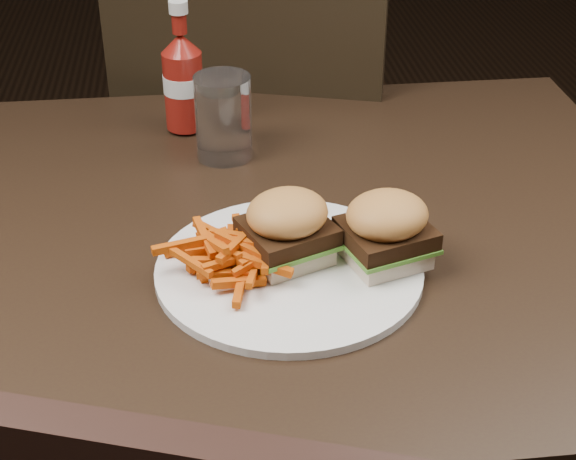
{
  "coord_description": "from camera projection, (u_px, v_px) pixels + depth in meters",
  "views": [
    {
      "loc": [
        0.02,
        -0.9,
        1.3
      ],
      "look_at": [
        0.11,
        -0.1,
        0.8
      ],
      "focal_mm": 55.0,
      "sensor_mm": 36.0,
      "label": 1
    }
  ],
  "objects": [
    {
      "name": "ketchup_bottle",
      "position": [
        184.0,
        90.0,
        1.24
      ],
      "size": [
        0.07,
        0.07,
        0.11
      ],
      "primitive_type": "cylinder",
      "rotation": [
        0.0,
        0.0,
        -0.25
      ],
      "color": "maroon",
      "rests_on": "dining_table"
    },
    {
      "name": "chair_far",
      "position": [
        270.0,
        198.0,
        1.74
      ],
      "size": [
        0.58,
        0.58,
        0.04
      ],
      "primitive_type": "cube",
      "rotation": [
        0.0,
        0.0,
        2.85
      ],
      "color": "black",
      "rests_on": "ground"
    },
    {
      "name": "tumbler",
      "position": [
        223.0,
        119.0,
        1.17
      ],
      "size": [
        0.09,
        0.09,
        0.12
      ],
      "primitive_type": "cylinder",
      "rotation": [
        0.0,
        0.0,
        0.22
      ],
      "color": "white",
      "rests_on": "dining_table"
    },
    {
      "name": "sandwich_half_b",
      "position": [
        385.0,
        252.0,
        0.96
      ],
      "size": [
        0.1,
        0.1,
        0.02
      ],
      "primitive_type": "cube",
      "rotation": [
        0.0,
        0.0,
        0.31
      ],
      "color": "beige",
      "rests_on": "plate"
    },
    {
      "name": "fries_pile",
      "position": [
        224.0,
        250.0,
        0.94
      ],
      "size": [
        0.14,
        0.14,
        0.04
      ],
      "primitive_type": null,
      "rotation": [
        0.0,
        0.0,
        -0.42
      ],
      "color": "#D25600",
      "rests_on": "plate"
    },
    {
      "name": "plate",
      "position": [
        289.0,
        270.0,
        0.96
      ],
      "size": [
        0.29,
        0.29,
        0.01
      ],
      "primitive_type": "cylinder",
      "color": "white",
      "rests_on": "dining_table"
    },
    {
      "name": "dining_table",
      "position": [
        186.0,
        242.0,
        1.05
      ],
      "size": [
        1.2,
        0.8,
        0.04
      ],
      "primitive_type": "cube",
      "color": "black",
      "rests_on": "ground"
    },
    {
      "name": "sandwich_half_a",
      "position": [
        287.0,
        250.0,
        0.96
      ],
      "size": [
        0.1,
        0.1,
        0.02
      ],
      "primitive_type": "cube",
      "rotation": [
        0.0,
        0.0,
        0.4
      ],
      "color": "beige",
      "rests_on": "plate"
    }
  ]
}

